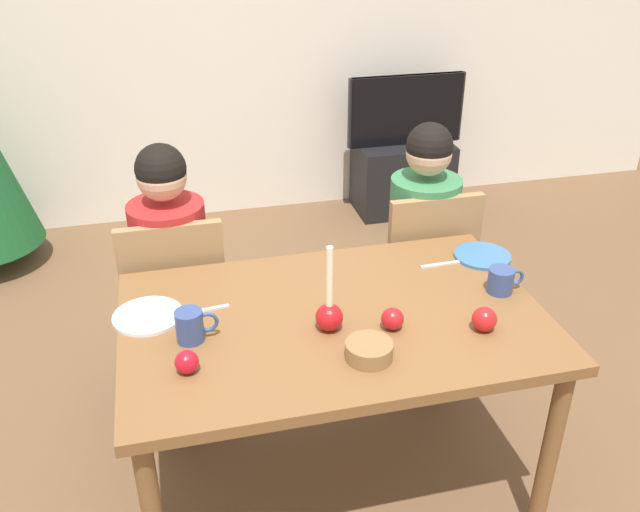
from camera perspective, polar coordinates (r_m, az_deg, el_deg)
ground_plane at (r=2.75m, az=1.04°, el=-18.15°), size 7.68×7.68×0.00m
back_wall at (r=4.50m, az=-7.71°, el=19.41°), size 6.40×0.10×2.60m
dining_table at (r=2.31m, az=1.19°, el=-6.75°), size 1.40×0.90×0.75m
chair_left at (r=2.85m, az=-11.99°, el=-3.67°), size 0.40×0.40×0.90m
chair_right at (r=3.04m, az=8.62°, el=-1.13°), size 0.40×0.40×0.90m
person_left_child at (r=2.85m, az=-12.15°, el=-2.35°), size 0.30×0.30×1.17m
person_right_child at (r=3.04m, az=8.47°, el=0.11°), size 0.30×0.30×1.17m
tv_stand at (r=4.75m, az=6.92°, el=6.65°), size 0.64×0.40×0.48m
tv at (r=4.60m, az=7.26°, el=12.08°), size 0.79×0.05×0.46m
candle_centerpiece at (r=2.16m, az=0.79°, el=-4.78°), size 0.09×0.09×0.30m
plate_left at (r=2.32m, az=-14.27°, el=-4.91°), size 0.23×0.23×0.01m
plate_right at (r=2.68m, az=13.50°, el=0.02°), size 0.22×0.22×0.01m
mug_left at (r=2.16m, az=-10.82°, el=-5.78°), size 0.14×0.09×0.10m
mug_right at (r=2.45m, az=15.02°, el=-1.99°), size 0.13×0.09×0.09m
fork_left at (r=2.31m, az=-9.83°, el=-4.54°), size 0.18×0.04×0.01m
fork_right at (r=2.59m, az=10.31°, el=-0.68°), size 0.18×0.02×0.01m
bowl_walnuts at (r=2.06m, az=4.15°, el=-7.93°), size 0.15×0.15×0.05m
apple_near_candle at (r=2.04m, az=-11.14°, el=-8.75°), size 0.07×0.07×0.07m
apple_by_left_plate at (r=2.23m, az=13.66°, el=-5.19°), size 0.08×0.08×0.08m
apple_by_right_mug at (r=2.19m, az=6.11°, el=-5.28°), size 0.07×0.07×0.07m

